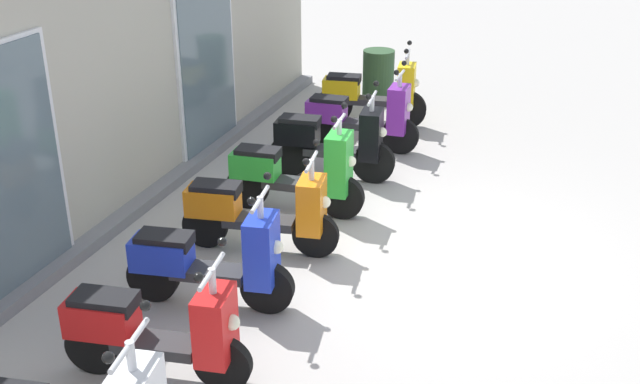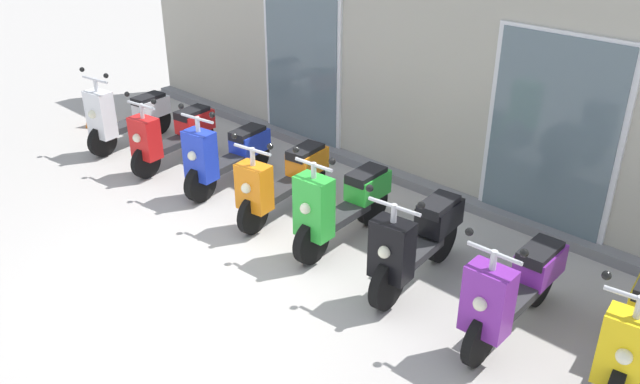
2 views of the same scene
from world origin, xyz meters
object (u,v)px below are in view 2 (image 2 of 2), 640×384
scooter_blue (227,154)px  scooter_yellow (638,333)px  scooter_white (127,115)px  scooter_red (172,134)px  traffic_cone (93,111)px  scooter_orange (283,178)px  scooter_black (416,241)px  scooter_purple (514,288)px  scooter_green (341,204)px

scooter_blue → scooter_yellow: bearing=-0.2°
scooter_white → scooter_yellow: scooter_white is taller
scooter_red → traffic_cone: size_ratio=2.86×
scooter_blue → scooter_orange: (1.07, 0.00, 0.01)m
scooter_red → scooter_yellow: (6.27, 0.07, 0.02)m
scooter_white → scooter_orange: size_ratio=0.94×
scooter_yellow → scooter_blue: bearing=179.8°
scooter_white → scooter_yellow: size_ratio=0.93×
scooter_orange → scooter_black: (2.02, -0.10, 0.02)m
scooter_blue → scooter_purple: 4.18m
scooter_white → traffic_cone: (-1.13, 0.04, -0.22)m
scooter_white → scooter_yellow: (7.37, 0.12, 0.01)m
scooter_black → scooter_yellow: scooter_yellow is taller
scooter_red → scooter_blue: size_ratio=0.97×
scooter_orange → scooter_yellow: 4.12m
scooter_blue → scooter_black: (3.09, -0.10, 0.03)m
scooter_red → scooter_orange: (2.15, 0.09, -0.00)m
scooter_green → traffic_cone: bearing=-179.3°
scooter_white → traffic_cone: bearing=177.9°
scooter_blue → scooter_orange: scooter_blue is taller
scooter_black → scooter_orange: bearing=177.3°
scooter_black → scooter_yellow: size_ratio=0.97×
scooter_green → traffic_cone: size_ratio=3.06×
scooter_black → scooter_yellow: 2.10m
scooter_purple → traffic_cone: bearing=179.6°
traffic_cone → scooter_blue: bearing=1.6°
scooter_orange → scooter_black: bearing=-2.7°
scooter_red → scooter_white: bearing=-177.4°
scooter_blue → scooter_purple: (4.18, -0.14, 0.02)m
scooter_green → scooter_yellow: size_ratio=0.98×
scooter_red → scooter_blue: 1.09m
scooter_orange → scooter_black: scooter_black is taller
scooter_red → scooter_black: scooter_black is taller
scooter_purple → traffic_cone: (-7.48, 0.05, -0.22)m
scooter_red → scooter_yellow: bearing=0.7°
scooter_white → traffic_cone: 1.15m
scooter_blue → scooter_yellow: size_ratio=0.94×
scooter_blue → scooter_yellow: scooter_yellow is taller
scooter_green → scooter_blue: bearing=179.1°
scooter_white → scooter_yellow: bearing=0.9°
scooter_yellow → scooter_green: bearing=-179.7°
scooter_orange → traffic_cone: 4.38m
scooter_red → scooter_black: bearing=-0.1°
traffic_cone → scooter_purple: bearing=-0.4°
scooter_red → scooter_green: 3.12m
scooter_white → scooter_red: scooter_white is taller
scooter_blue → traffic_cone: scooter_blue is taller
scooter_white → scooter_blue: (2.18, 0.14, -0.02)m
scooter_orange → scooter_yellow: size_ratio=0.99×
scooter_purple → scooter_green: bearing=177.1°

